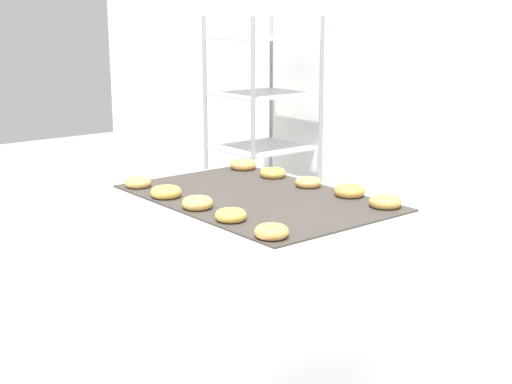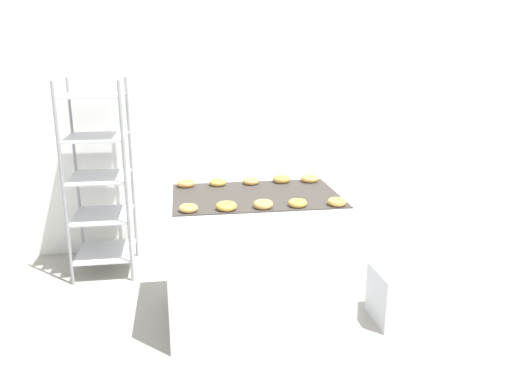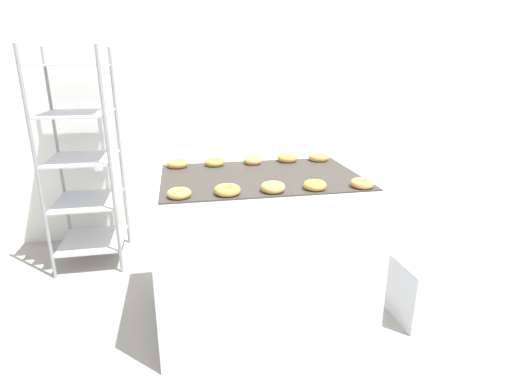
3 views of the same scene
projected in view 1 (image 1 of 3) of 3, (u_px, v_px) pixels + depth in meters
The scene contains 13 objects.
wall_back at pixel (471, 64), 3.74m from camera, with size 8.00×0.05×2.80m.
fryer_machine at pixel (256, 299), 3.09m from camera, with size 1.21×0.84×0.91m.
baking_rack_cart at pixel (263, 148), 4.49m from camera, with size 0.50×0.56×1.64m.
donut_near_leftmost at pixel (138, 183), 3.14m from camera, with size 0.12×0.12×0.04m, color gold.
donut_near_left at pixel (166, 192), 2.96m from camera, with size 0.13×0.13×0.04m, color gold.
donut_near_center at pixel (197, 203), 2.79m from camera, with size 0.12×0.12×0.04m, color tan.
donut_near_right at pixel (231, 215), 2.63m from camera, with size 0.12×0.12×0.04m, color gold.
donut_near_rightmost at pixel (272, 232), 2.43m from camera, with size 0.12×0.12×0.04m, color #D6984B.
donut_far_leftmost at pixel (243, 165), 3.50m from camera, with size 0.13×0.13×0.04m, color #D7944C.
donut_far_left at pixel (273, 173), 3.33m from camera, with size 0.12×0.12×0.04m, color gold.
donut_far_center at pixel (308, 182), 3.14m from camera, with size 0.12×0.12×0.04m, color #D79550.
donut_far_right at pixel (350, 191), 2.98m from camera, with size 0.13×0.13×0.04m, color gold.
donut_far_rightmost at pixel (385, 202), 2.81m from camera, with size 0.13×0.13×0.04m, color #DAA04E.
Camera 1 is at (2.24, -1.14, 1.66)m, focal length 50.00 mm.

